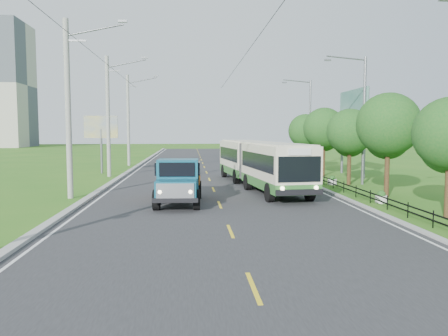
{
  "coord_description": "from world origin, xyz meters",
  "views": [
    {
      "loc": [
        -1.51,
        -16.19,
        3.78
      ],
      "look_at": [
        0.24,
        6.23,
        1.9
      ],
      "focal_mm": 35.0,
      "sensor_mm": 36.0,
      "label": 1
    }
  ],
  "objects": [
    {
      "name": "centre_dash",
      "position": [
        0.0,
        0.0,
        0.02
      ],
      "size": [
        0.12,
        2.2,
        0.0
      ],
      "primitive_type": "cube",
      "color": "yellow",
      "rests_on": "road"
    },
    {
      "name": "tree_fourth",
      "position": [
        9.86,
        14.14,
        3.59
      ],
      "size": [
        3.24,
        3.31,
        5.4
      ],
      "color": "#382314",
      "rests_on": "ground"
    },
    {
      "name": "streetlight_far",
      "position": [
        10.64,
        28.0,
        4.9
      ],
      "size": [
        3.02,
        0.2,
        9.07
      ],
      "color": "slate",
      "rests_on": "ground"
    },
    {
      "name": "pole_mid",
      "position": [
        -8.26,
        21.0,
        5.09
      ],
      "size": [
        3.51,
        0.32,
        10.0
      ],
      "color": "gray",
      "rests_on": "ground"
    },
    {
      "name": "bus",
      "position": [
        3.15,
        13.17,
        1.81
      ],
      "size": [
        4.22,
        15.81,
        3.02
      ],
      "rotation": [
        0.0,
        0.0,
        0.11
      ],
      "color": "#2E692A",
      "rests_on": "ground"
    },
    {
      "name": "planter_far",
      "position": [
        8.6,
        22.0,
        0.29
      ],
      "size": [
        0.64,
        0.64,
        0.67
      ],
      "color": "silver",
      "rests_on": "ground"
    },
    {
      "name": "tree_third",
      "position": [
        9.86,
        8.14,
        3.99
      ],
      "size": [
        3.6,
        3.62,
        6.0
      ],
      "color": "#382314",
      "rests_on": "ground"
    },
    {
      "name": "planter_mid",
      "position": [
        8.6,
        14.0,
        0.29
      ],
      "size": [
        0.64,
        0.64,
        0.67
      ],
      "color": "silver",
      "rests_on": "ground"
    },
    {
      "name": "dump_truck",
      "position": [
        -2.09,
        6.66,
        1.35
      ],
      "size": [
        2.44,
        5.78,
        2.39
      ],
      "rotation": [
        0.0,
        0.0,
        -0.04
      ],
      "color": "#115068",
      "rests_on": "ground"
    },
    {
      "name": "billboard_left",
      "position": [
        -9.5,
        24.0,
        3.87
      ],
      "size": [
        3.0,
        0.2,
        5.2
      ],
      "color": "slate",
      "rests_on": "ground"
    },
    {
      "name": "curb_left",
      "position": [
        -7.2,
        20.0,
        0.07
      ],
      "size": [
        0.4,
        120.0,
        0.15
      ],
      "primitive_type": "cube",
      "color": "#9E9E99",
      "rests_on": "ground"
    },
    {
      "name": "edge_line_left",
      "position": [
        -6.65,
        20.0,
        0.02
      ],
      "size": [
        0.12,
        120.0,
        0.0
      ],
      "primitive_type": "cube",
      "color": "silver",
      "rests_on": "road"
    },
    {
      "name": "pole_near",
      "position": [
        -8.26,
        9.0,
        5.09
      ],
      "size": [
        3.51,
        0.32,
        10.0
      ],
      "color": "gray",
      "rests_on": "ground"
    },
    {
      "name": "railing_right",
      "position": [
        8.0,
        14.0,
        0.3
      ],
      "size": [
        0.04,
        40.0,
        0.6
      ],
      "primitive_type": "cube",
      "color": "black",
      "rests_on": "ground"
    },
    {
      "name": "tree_back",
      "position": [
        9.86,
        26.14,
        3.65
      ],
      "size": [
        3.3,
        3.36,
        5.5
      ],
      "color": "#382314",
      "rests_on": "ground"
    },
    {
      "name": "curb_right",
      "position": [
        7.15,
        20.0,
        0.05
      ],
      "size": [
        0.3,
        120.0,
        0.1
      ],
      "primitive_type": "cube",
      "color": "#9E9E99",
      "rests_on": "ground"
    },
    {
      "name": "ground",
      "position": [
        0.0,
        0.0,
        0.0
      ],
      "size": [
        240.0,
        240.0,
        0.0
      ],
      "primitive_type": "plane",
      "color": "#2B6818",
      "rests_on": "ground"
    },
    {
      "name": "road",
      "position": [
        0.0,
        20.0,
        0.01
      ],
      "size": [
        14.0,
        120.0,
        0.02
      ],
      "primitive_type": "cube",
      "color": "#28282B",
      "rests_on": "ground"
    },
    {
      "name": "billboard_right",
      "position": [
        12.3,
        20.0,
        5.34
      ],
      "size": [
        0.24,
        6.0,
        7.3
      ],
      "color": "slate",
      "rests_on": "ground"
    },
    {
      "name": "planter_near",
      "position": [
        8.6,
        6.0,
        0.29
      ],
      "size": [
        0.64,
        0.64,
        0.67
      ],
      "color": "silver",
      "rests_on": "ground"
    },
    {
      "name": "streetlight_mid",
      "position": [
        10.64,
        14.0,
        4.9
      ],
      "size": [
        3.02,
        0.2,
        9.07
      ],
      "color": "slate",
      "rests_on": "ground"
    },
    {
      "name": "tree_fifth",
      "position": [
        9.86,
        20.14,
        3.85
      ],
      "size": [
        3.48,
        3.52,
        5.8
      ],
      "color": "#382314",
      "rests_on": "ground"
    },
    {
      "name": "edge_line_right",
      "position": [
        6.65,
        20.0,
        0.02
      ],
      "size": [
        0.12,
        120.0,
        0.0
      ],
      "primitive_type": "cube",
      "color": "silver",
      "rests_on": "road"
    },
    {
      "name": "pole_far",
      "position": [
        -8.26,
        33.0,
        5.09
      ],
      "size": [
        3.51,
        0.32,
        10.0
      ],
      "color": "gray",
      "rests_on": "ground"
    }
  ]
}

